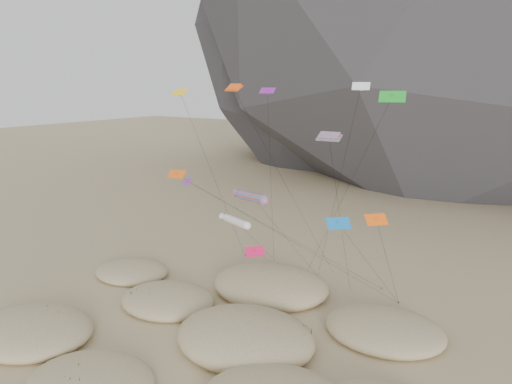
% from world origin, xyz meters
% --- Properties ---
extents(ground, '(500.00, 500.00, 0.00)m').
position_xyz_m(ground, '(0.00, 0.00, 0.00)').
color(ground, '#CCB789').
rests_on(ground, ground).
extents(dunes, '(49.32, 37.39, 3.96)m').
position_xyz_m(dunes, '(-0.36, 4.74, 0.71)').
color(dunes, '#CCB789').
rests_on(dunes, ground).
extents(dune_grass, '(41.44, 27.57, 1.45)m').
position_xyz_m(dune_grass, '(-1.25, 3.36, 0.82)').
color(dune_grass, black).
rests_on(dune_grass, ground).
extents(kite_stakes, '(24.86, 6.15, 0.30)m').
position_xyz_m(kite_stakes, '(1.59, 23.02, 0.15)').
color(kite_stakes, '#3F2D1E').
rests_on(kite_stakes, ground).
extents(rainbow_tube_kite, '(7.32, 14.19, 14.00)m').
position_xyz_m(rainbow_tube_kite, '(-1.85, 12.37, 13.09)').
color(rainbow_tube_kite, '#F7341A').
rests_on(rainbow_tube_kite, ground).
extents(white_tube_kite, '(6.58, 13.49, 11.01)m').
position_xyz_m(white_tube_kite, '(-3.25, 11.17, 10.29)').
color(white_tube_kite, silver).
rests_on(white_tube_kite, ground).
extents(orange_parafoil, '(8.09, 14.52, 25.70)m').
position_xyz_m(orange_parafoil, '(-4.73, 13.54, 24.86)').
color(orange_parafoil, '#FF520D').
rests_on(orange_parafoil, ground).
extents(multi_parafoil, '(3.52, 13.28, 21.24)m').
position_xyz_m(multi_parafoil, '(8.63, 10.18, 20.53)').
color(multi_parafoil, '#F81A38').
rests_on(multi_parafoil, ground).
extents(delta_kites, '(27.11, 21.53, 25.81)m').
position_xyz_m(delta_kites, '(2.89, 10.72, 17.19)').
color(delta_kites, yellow).
rests_on(delta_kites, ground).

